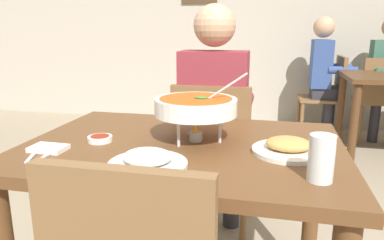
% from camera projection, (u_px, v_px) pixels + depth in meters
% --- Properties ---
extents(cafe_rear_partition, '(10.00, 0.10, 3.00)m').
position_uv_depth(cafe_rear_partition, '(251.00, 2.00, 4.39)').
color(cafe_rear_partition, '#BCB2A3').
rests_on(cafe_rear_partition, ground_plane).
extents(dining_table_main, '(1.14, 0.82, 0.78)m').
position_uv_depth(dining_table_main, '(183.00, 176.00, 1.36)').
color(dining_table_main, brown).
rests_on(dining_table_main, ground_plane).
extents(chair_diner_main, '(0.44, 0.44, 0.90)m').
position_uv_depth(chair_diner_main, '(213.00, 152.00, 2.05)').
color(chair_diner_main, brown).
rests_on(chair_diner_main, ground_plane).
extents(diner_main, '(0.40, 0.45, 1.31)m').
position_uv_depth(diner_main, '(215.00, 110.00, 2.02)').
color(diner_main, '#2D2D38').
rests_on(diner_main, ground_plane).
extents(curry_bowl, '(0.33, 0.30, 0.26)m').
position_uv_depth(curry_bowl, '(196.00, 107.00, 1.32)').
color(curry_bowl, silver).
rests_on(curry_bowl, dining_table_main).
extents(rice_plate, '(0.24, 0.24, 0.06)m').
position_uv_depth(rice_plate, '(148.00, 161.00, 1.09)').
color(rice_plate, white).
rests_on(rice_plate, dining_table_main).
extents(appetizer_plate, '(0.24, 0.24, 0.06)m').
position_uv_depth(appetizer_plate, '(288.00, 147.00, 1.21)').
color(appetizer_plate, white).
rests_on(appetizer_plate, dining_table_main).
extents(sauce_dish, '(0.09, 0.09, 0.02)m').
position_uv_depth(sauce_dish, '(100.00, 139.00, 1.34)').
color(sauce_dish, white).
rests_on(sauce_dish, dining_table_main).
extents(napkin_folded, '(0.12, 0.08, 0.02)m').
position_uv_depth(napkin_folded, '(49.00, 148.00, 1.24)').
color(napkin_folded, white).
rests_on(napkin_folded, dining_table_main).
extents(fork_utensil, '(0.07, 0.16, 0.01)m').
position_uv_depth(fork_utensil, '(34.00, 154.00, 1.20)').
color(fork_utensil, silver).
rests_on(fork_utensil, dining_table_main).
extents(spoon_utensil, '(0.02, 0.17, 0.01)m').
position_uv_depth(spoon_utensil, '(48.00, 155.00, 1.19)').
color(spoon_utensil, silver).
rests_on(spoon_utensil, dining_table_main).
extents(drink_glass, '(0.07, 0.07, 0.13)m').
position_uv_depth(drink_glass, '(321.00, 161.00, 0.98)').
color(drink_glass, silver).
rests_on(drink_glass, dining_table_main).
extents(chair_bg_middle, '(0.44, 0.44, 0.90)m').
position_uv_depth(chair_bg_middle, '(380.00, 95.00, 3.79)').
color(chair_bg_middle, brown).
rests_on(chair_bg_middle, ground_plane).
extents(chair_bg_right, '(0.45, 0.45, 0.90)m').
position_uv_depth(chair_bg_right, '(329.00, 92.00, 3.98)').
color(chair_bg_right, brown).
rests_on(chair_bg_right, ground_plane).
extents(patron_bg_right, '(0.45, 0.40, 1.31)m').
position_uv_depth(patron_bg_right, '(324.00, 71.00, 3.92)').
color(patron_bg_right, '#2D2D38').
rests_on(patron_bg_right, ground_plane).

